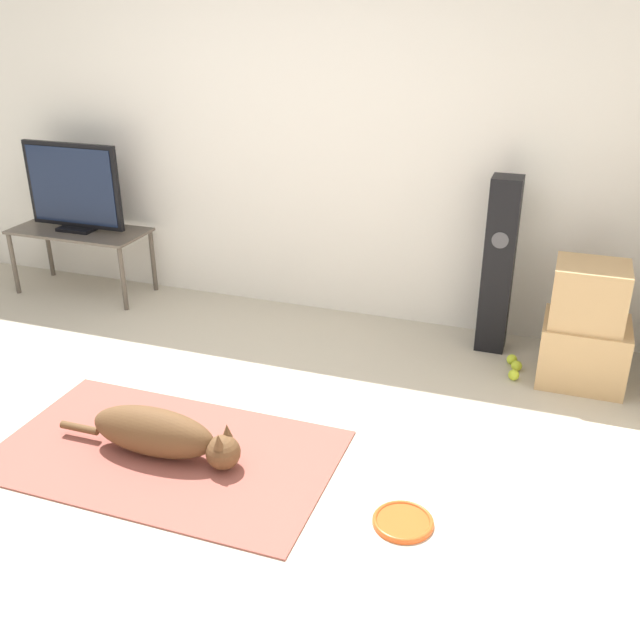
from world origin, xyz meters
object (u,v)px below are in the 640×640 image
(tv, at_px, (73,188))
(tennis_ball_near_speaker, at_px, (517,366))
(frisbee, at_px, (403,521))
(tennis_ball_loose_on_carpet, at_px, (512,359))
(dog, at_px, (161,434))
(floor_speaker, at_px, (498,266))
(tv_stand, at_px, (80,237))
(cardboard_box_upper, at_px, (589,295))
(tennis_ball_by_boxes, at_px, (514,375))
(cardboard_box_lower, at_px, (583,351))

(tv, distance_m, tennis_ball_near_speaker, 3.41)
(frisbee, bearing_deg, tennis_ball_loose_on_carpet, 79.94)
(dog, height_order, floor_speaker, floor_speaker)
(tv_stand, xyz_separation_m, tennis_ball_near_speaker, (3.31, -0.22, -0.41))
(frisbee, height_order, cardboard_box_upper, cardboard_box_upper)
(dog, relative_size, tennis_ball_by_boxes, 15.49)
(tennis_ball_near_speaker, height_order, tennis_ball_loose_on_carpet, same)
(tv, bearing_deg, frisbee, -31.62)
(floor_speaker, height_order, tennis_ball_near_speaker, floor_speaker)
(dog, height_order, tennis_ball_near_speaker, dog)
(dog, distance_m, tennis_ball_loose_on_carpet, 2.24)
(frisbee, distance_m, cardboard_box_upper, 1.83)
(cardboard_box_upper, bearing_deg, tv, 176.56)
(cardboard_box_lower, xyz_separation_m, tennis_ball_by_boxes, (-0.37, -0.14, -0.16))
(frisbee, relative_size, tv, 0.34)
(dog, xyz_separation_m, cardboard_box_lower, (1.96, 1.54, 0.06))
(floor_speaker, bearing_deg, tv_stand, -178.79)
(cardboard_box_lower, relative_size, tennis_ball_near_speaker, 7.46)
(dog, height_order, frisbee, dog)
(tv_stand, distance_m, tennis_ball_by_boxes, 3.34)
(dog, bearing_deg, tv, 134.57)
(tv_stand, bearing_deg, floor_speaker, 1.21)
(cardboard_box_upper, distance_m, tennis_ball_by_boxes, 0.65)
(dog, xyz_separation_m, floor_speaker, (1.40, 1.80, 0.44))
(cardboard_box_lower, xyz_separation_m, tennis_ball_near_speaker, (-0.37, -0.02, -0.16))
(dog, xyz_separation_m, frisbee, (1.26, -0.09, -0.12))
(dog, bearing_deg, floor_speaker, 52.19)
(tv, distance_m, tennis_ball_loose_on_carpet, 3.37)
(tv, xyz_separation_m, tennis_ball_near_speaker, (3.31, -0.22, -0.79))
(tennis_ball_near_speaker, bearing_deg, tv_stand, 176.28)
(tennis_ball_loose_on_carpet, bearing_deg, dog, -134.27)
(cardboard_box_lower, xyz_separation_m, tennis_ball_loose_on_carpet, (-0.40, 0.06, -0.16))
(frisbee, distance_m, cardboard_box_lower, 1.78)
(tv_stand, bearing_deg, cardboard_box_lower, -3.11)
(cardboard_box_lower, distance_m, floor_speaker, 0.73)
(tennis_ball_loose_on_carpet, bearing_deg, cardboard_box_upper, -11.75)
(dog, xyz_separation_m, tennis_ball_loose_on_carpet, (1.56, 1.60, -0.10))
(tv_stand, xyz_separation_m, tennis_ball_loose_on_carpet, (3.27, -0.14, -0.41))
(frisbee, bearing_deg, cardboard_box_lower, 66.62)
(cardboard_box_upper, bearing_deg, frisbee, -113.05)
(cardboard_box_lower, bearing_deg, frisbee, -113.38)
(floor_speaker, xyz_separation_m, tennis_ball_loose_on_carpet, (0.16, -0.20, -0.54))
(cardboard_box_upper, relative_size, tennis_ball_near_speaker, 6.16)
(cardboard_box_upper, height_order, tennis_ball_by_boxes, cardboard_box_upper)
(tv_stand, xyz_separation_m, tv, (-0.00, 0.00, 0.38))
(cardboard_box_upper, distance_m, tv, 3.67)
(frisbee, height_order, tennis_ball_loose_on_carpet, tennis_ball_loose_on_carpet)
(cardboard_box_upper, bearing_deg, tennis_ball_by_boxes, -161.02)
(tennis_ball_by_boxes, bearing_deg, frisbee, -102.53)
(tennis_ball_loose_on_carpet, bearing_deg, tennis_ball_near_speaker, -65.07)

